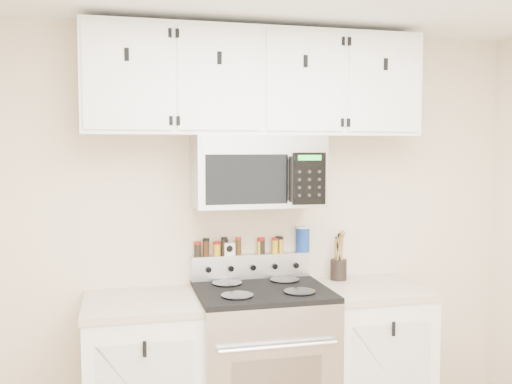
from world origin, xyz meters
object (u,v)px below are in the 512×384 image
Objects in this scene: utensil_crock at (338,268)px; microwave at (257,171)px; salt_canister at (303,239)px; range at (262,365)px.

microwave is at bearing -170.82° from utensil_crock.
microwave is 0.85m from utensil_crock.
salt_canister reaches higher than utensil_crock.
salt_canister is at bearing 24.61° from microwave.
microwave is at bearing -155.39° from salt_canister.
microwave is at bearing 89.77° from range.
microwave is 4.62× the size of salt_canister.
utensil_crock is at bearing 9.18° from microwave.
utensil_crock reaches higher than range.
range is 6.69× the size of salt_canister.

